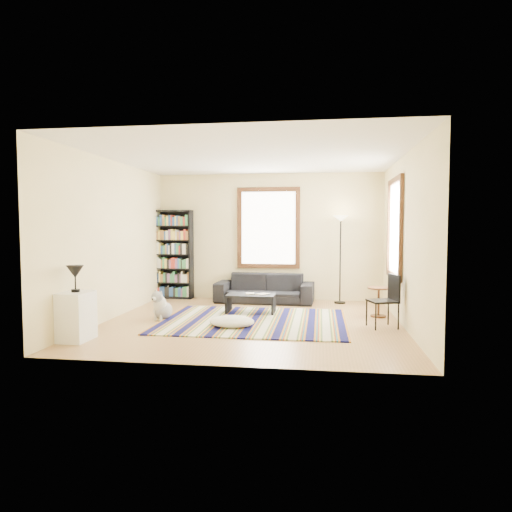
# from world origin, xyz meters

# --- Properties ---
(floor) EXTENTS (5.00, 5.00, 0.10)m
(floor) POSITION_xyz_m (0.00, 0.00, -0.05)
(floor) COLOR #A97C4D
(floor) RESTS_ON ground
(ceiling) EXTENTS (5.00, 5.00, 0.10)m
(ceiling) POSITION_xyz_m (0.00, 0.00, 2.85)
(ceiling) COLOR white
(ceiling) RESTS_ON floor
(wall_back) EXTENTS (5.00, 0.10, 2.80)m
(wall_back) POSITION_xyz_m (0.00, 2.55, 1.40)
(wall_back) COLOR #FFE8AB
(wall_back) RESTS_ON floor
(wall_front) EXTENTS (5.00, 0.10, 2.80)m
(wall_front) POSITION_xyz_m (0.00, -2.55, 1.40)
(wall_front) COLOR #FFE8AB
(wall_front) RESTS_ON floor
(wall_left) EXTENTS (0.10, 5.00, 2.80)m
(wall_left) POSITION_xyz_m (-2.55, 0.00, 1.40)
(wall_left) COLOR #FFE8AB
(wall_left) RESTS_ON floor
(wall_right) EXTENTS (0.10, 5.00, 2.80)m
(wall_right) POSITION_xyz_m (2.55, 0.00, 1.40)
(wall_right) COLOR #FFE8AB
(wall_right) RESTS_ON floor
(window_back) EXTENTS (1.20, 0.06, 1.60)m
(window_back) POSITION_xyz_m (0.00, 2.47, 1.60)
(window_back) COLOR white
(window_back) RESTS_ON wall_back
(window_right) EXTENTS (0.06, 1.20, 1.60)m
(window_right) POSITION_xyz_m (2.47, 0.80, 1.60)
(window_right) COLOR white
(window_right) RESTS_ON wall_right
(rug) EXTENTS (3.14, 2.51, 0.02)m
(rug) POSITION_xyz_m (0.02, 0.04, 0.01)
(rug) COLOR #0C0C3D
(rug) RESTS_ON floor
(sofa) EXTENTS (2.13, 0.91, 0.61)m
(sofa) POSITION_xyz_m (-0.03, 2.05, 0.31)
(sofa) COLOR black
(sofa) RESTS_ON floor
(bookshelf) EXTENTS (0.90, 0.30, 2.00)m
(bookshelf) POSITION_xyz_m (-2.17, 2.32, 1.00)
(bookshelf) COLOR black
(bookshelf) RESTS_ON floor
(coffee_table) EXTENTS (0.92, 0.54, 0.36)m
(coffee_table) POSITION_xyz_m (-0.13, 0.77, 0.18)
(coffee_table) COLOR black
(coffee_table) RESTS_ON floor
(book_a) EXTENTS (0.24, 0.19, 0.02)m
(book_a) POSITION_xyz_m (-0.23, 0.77, 0.37)
(book_a) COLOR beige
(book_a) RESTS_ON coffee_table
(book_b) EXTENTS (0.27, 0.29, 0.02)m
(book_b) POSITION_xyz_m (0.02, 0.82, 0.37)
(book_b) COLOR beige
(book_b) RESTS_ON coffee_table
(floor_cushion) EXTENTS (0.90, 0.81, 0.18)m
(floor_cushion) POSITION_xyz_m (-0.26, -0.44, 0.09)
(floor_cushion) COLOR silver
(floor_cushion) RESTS_ON floor
(floor_lamp) EXTENTS (0.37, 0.37, 1.86)m
(floor_lamp) POSITION_xyz_m (1.57, 2.15, 0.93)
(floor_lamp) COLOR black
(floor_lamp) RESTS_ON floor
(side_table) EXTENTS (0.45, 0.45, 0.54)m
(side_table) POSITION_xyz_m (2.20, 0.75, 0.27)
(side_table) COLOR #452311
(side_table) RESTS_ON floor
(folding_chair) EXTENTS (0.52, 0.51, 0.86)m
(folding_chair) POSITION_xyz_m (2.15, -0.13, 0.43)
(folding_chair) COLOR black
(folding_chair) RESTS_ON floor
(white_cabinet) EXTENTS (0.39, 0.51, 0.70)m
(white_cabinet) POSITION_xyz_m (-2.30, -1.61, 0.35)
(white_cabinet) COLOR white
(white_cabinet) RESTS_ON floor
(table_lamp) EXTENTS (0.29, 0.29, 0.38)m
(table_lamp) POSITION_xyz_m (-2.30, -1.61, 0.89)
(table_lamp) COLOR black
(table_lamp) RESTS_ON white_cabinet
(dog) EXTENTS (0.48, 0.58, 0.51)m
(dog) POSITION_xyz_m (-1.59, 0.02, 0.26)
(dog) COLOR #A9A9A9
(dog) RESTS_ON floor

